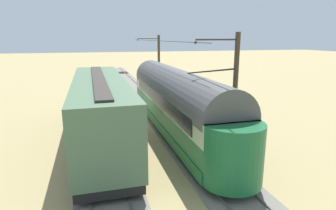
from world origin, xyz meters
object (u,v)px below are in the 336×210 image
(boxcar_adjacent, at_px, (100,108))
(catenary_pole_foreground, at_px, (158,63))
(catenary_pole_mid_near, at_px, (234,90))
(switch_stand, at_px, (164,94))
(vintage_streetcar, at_px, (175,100))

(boxcar_adjacent, relative_size, catenary_pole_foreground, 2.17)
(catenary_pole_mid_near, bearing_deg, catenary_pole_foreground, -90.00)
(boxcar_adjacent, xyz_separation_m, catenary_pole_mid_near, (-7.26, 2.82, 1.27))
(catenary_pole_foreground, distance_m, switch_stand, 5.58)
(catenary_pole_mid_near, relative_size, switch_stand, 5.33)
(vintage_streetcar, xyz_separation_m, catenary_pole_foreground, (-2.35, -14.57, 1.17))
(catenary_pole_foreground, height_order, switch_stand, catenary_pole_foreground)
(catenary_pole_foreground, bearing_deg, catenary_pole_mid_near, 90.00)
(catenary_pole_foreground, bearing_deg, vintage_streetcar, 80.82)
(vintage_streetcar, bearing_deg, catenary_pole_mid_near, 123.92)
(boxcar_adjacent, bearing_deg, catenary_pole_mid_near, 158.78)
(catenary_pole_mid_near, height_order, switch_stand, catenary_pole_mid_near)
(boxcar_adjacent, bearing_deg, vintage_streetcar, -172.08)
(vintage_streetcar, distance_m, switch_stand, 10.03)
(vintage_streetcar, distance_m, catenary_pole_foreground, 14.80)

